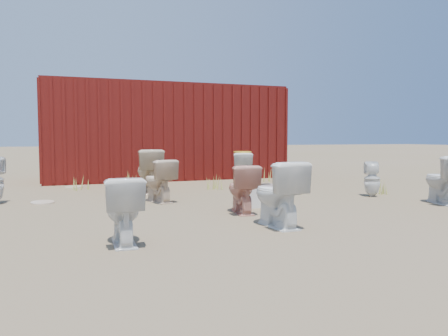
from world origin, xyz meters
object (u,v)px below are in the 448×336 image
object	(u,v)px
toilet_back_yellowlid	(242,169)
loose_tank	(257,196)
toilet_back_beige_left	(149,171)
toilet_back_e	(372,179)
toilet_front_a	(123,210)
toilet_back_beige_right	(159,181)
toilet_front_c	(278,194)
shipping_container	(164,132)
toilet_front_pink	(242,189)
toilet_front_e	(444,180)

from	to	relation	value
toilet_back_yellowlid	loose_tank	xyz separation A→B (m)	(-0.90, -2.74, -0.19)
toilet_back_beige_left	toilet_back_e	world-z (taller)	toilet_back_beige_left
toilet_front_a	toilet_back_beige_left	size ratio (longest dim) A/B	0.81
toilet_front_a	toilet_back_beige_left	distance (m)	4.06
loose_tank	toilet_back_beige_right	bearing A→B (deg)	140.14
toilet_front_c	toilet_back_e	bearing A→B (deg)	-151.16
toilet_front_a	toilet_back_beige_left	xyz separation A→B (m)	(0.98, 3.94, 0.08)
toilet_back_yellowlid	toilet_front_c	bearing A→B (deg)	91.91
toilet_back_yellowlid	toilet_back_beige_left	bearing A→B (deg)	30.65
toilet_front_a	toilet_back_e	world-z (taller)	toilet_front_a
toilet_back_beige_left	toilet_back_beige_right	distance (m)	1.24
toilet_front_c	toilet_back_e	xyz separation A→B (m)	(2.83, 1.80, -0.08)
shipping_container	toilet_front_c	size ratio (longest dim) A/B	7.63
toilet_front_a	toilet_back_beige_right	size ratio (longest dim) A/B	0.97
toilet_front_pink	loose_tank	xyz separation A→B (m)	(0.41, 0.39, -0.17)
toilet_front_e	toilet_front_c	bearing A→B (deg)	25.97
toilet_front_a	toilet_front_c	distance (m)	1.85
toilet_front_pink	toilet_front_e	size ratio (longest dim) A/B	0.88
toilet_front_a	toilet_front_pink	bearing A→B (deg)	-143.18
toilet_front_c	loose_tank	xyz separation A→B (m)	(0.38, 1.41, -0.22)
toilet_front_c	toilet_back_beige_left	bearing A→B (deg)	-80.77
toilet_back_yellowlid	loose_tank	size ratio (longest dim) A/B	1.47
toilet_back_e	toilet_front_e	bearing A→B (deg)	143.69
shipping_container	toilet_front_c	bearing A→B (deg)	-91.27
toilet_back_beige_right	shipping_container	bearing A→B (deg)	-118.47
toilet_back_beige_right	toilet_back_beige_left	bearing A→B (deg)	-107.83
toilet_front_pink	toilet_front_c	xyz separation A→B (m)	(0.03, -1.02, 0.05)
toilet_front_pink	toilet_back_yellowlid	bearing A→B (deg)	-105.38
toilet_back_e	loose_tank	distance (m)	2.48
toilet_back_beige_right	toilet_back_e	size ratio (longest dim) A/B	1.12
toilet_front_pink	loose_tank	world-z (taller)	toilet_front_pink
shipping_container	toilet_back_yellowlid	world-z (taller)	shipping_container
toilet_front_c	toilet_front_e	bearing A→B (deg)	-172.00
shipping_container	toilet_back_beige_right	size ratio (longest dim) A/B	8.50
toilet_back_beige_left	toilet_front_a	bearing A→B (deg)	77.10
toilet_back_beige_right	toilet_back_e	bearing A→B (deg)	155.14
shipping_container	toilet_back_beige_right	xyz separation A→B (m)	(-1.07, -4.39, -0.85)
toilet_front_a	toilet_back_e	xyz separation A→B (m)	(4.66, 2.04, -0.03)
toilet_front_a	toilet_back_beige_left	bearing A→B (deg)	-102.03
toilet_back_yellowlid	shipping_container	bearing A→B (deg)	-48.51
shipping_container	toilet_back_e	distance (m)	5.79
toilet_back_beige_right	toilet_front_e	bearing A→B (deg)	142.37
shipping_container	toilet_back_e	size ratio (longest dim) A/B	9.57
shipping_container	toilet_back_beige_left	bearing A→B (deg)	-107.68
toilet_back_e	loose_tank	world-z (taller)	toilet_back_e
toilet_back_beige_right	toilet_back_yellowlid	distance (m)	2.76
toilet_back_beige_left	toilet_front_c	bearing A→B (deg)	104.04
toilet_back_e	toilet_back_beige_left	bearing A→B (deg)	2.86
toilet_front_e	toilet_back_beige_right	world-z (taller)	toilet_front_e
loose_tank	toilet_back_e	bearing A→B (deg)	8.73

